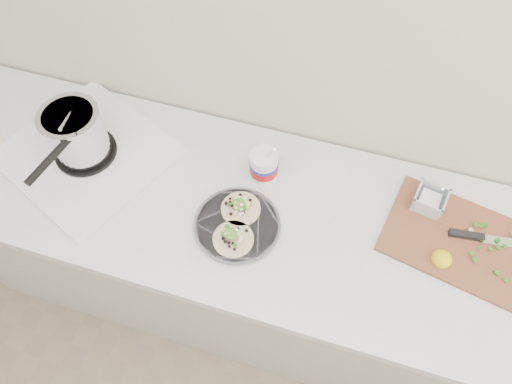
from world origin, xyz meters
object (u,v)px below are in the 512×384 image
(taco_plate, at_px, (237,223))
(cutboard, at_px, (458,235))
(stove, at_px, (80,140))
(tub, at_px, (265,164))

(taco_plate, bearing_deg, cutboard, 13.68)
(taco_plate, bearing_deg, stove, 169.12)
(tub, xyz_separation_m, cutboard, (0.62, -0.05, -0.05))
(taco_plate, height_order, tub, tub)
(stove, bearing_deg, tub, 32.43)
(tub, height_order, cutboard, tub)
(stove, xyz_separation_m, tub, (0.60, 0.10, -0.02))
(stove, bearing_deg, cutboard, 25.61)
(stove, height_order, tub, stove)
(tub, bearing_deg, stove, -170.91)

